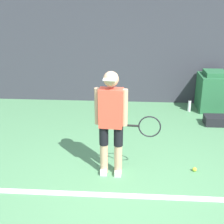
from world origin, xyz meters
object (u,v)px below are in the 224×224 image
tennis_player (112,120)px  tennis_ball (195,169)px  covered_chair (213,91)px  water_bottle (189,106)px

tennis_player → tennis_ball: bearing=10.5°
covered_chair → water_bottle: 0.66m
covered_chair → water_bottle: (-0.55, -0.18, -0.31)m
tennis_player → covered_chair: (2.19, 3.04, -0.45)m
tennis_ball → tennis_player: bearing=-174.2°
tennis_player → tennis_ball: size_ratio=23.68×
water_bottle → tennis_player: bearing=-119.8°
tennis_ball → water_bottle: size_ratio=0.24×
tennis_ball → covered_chair: covered_chair is taller
water_bottle → tennis_ball: bearing=-97.3°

